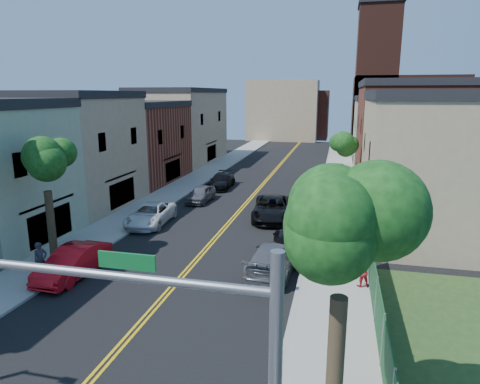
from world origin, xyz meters
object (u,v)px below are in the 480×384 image
Objects in this scene: red_sedan at (73,262)px; pedestrian_left at (41,261)px; black_car_right at (289,242)px; black_suv_lane at (272,208)px; grey_car_right at (273,258)px; dark_car_right_far at (314,185)px; black_car_left at (221,181)px; white_pickup at (151,214)px; grey_car_left at (201,194)px; silver_car_right at (304,217)px; pedestrian_right at (362,271)px.

red_sedan is 1.55m from pedestrian_left.
black_car_right is (10.61, 5.64, 0.05)m from red_sedan.
grey_car_right is at bearing -86.61° from black_suv_lane.
dark_car_right_far is 26.80m from pedestrian_left.
black_car_left is 0.92× the size of grey_car_right.
dark_car_right_far is at bearing 47.69° from white_pickup.
black_car_right is at bearing -79.19° from black_suv_lane.
grey_car_left is at bearing 41.00° from dark_car_right_far.
black_car_left is at bearing 10.95° from dark_car_right_far.
grey_car_right is (10.08, -6.40, 0.05)m from white_pickup.
black_car_left is 18.92m from black_car_right.
grey_car_right reaches higher than grey_car_left.
black_car_right is 2.52× the size of pedestrian_left.
pedestrian_left is at bearing 22.99° from grey_car_right.
black_car_left is 0.83× the size of black_suv_lane.
red_sedan is at bearing 71.54° from dark_car_right_far.
red_sedan is 1.15× the size of grey_car_left.
pedestrian_left reaches higher than black_car_left.
silver_car_right reaches higher than white_pickup.
silver_car_right is (11.00, 11.02, 0.04)m from red_sedan.
black_car_right is (8.91, -16.68, 0.10)m from black_car_left.
white_pickup is 0.97× the size of grey_car_right.
grey_car_right is at bearing -54.82° from grey_car_left.
silver_car_right is 17.08m from pedestrian_left.
black_suv_lane is (6.75, -9.55, 0.11)m from black_car_left.
black_car_right reaches higher than grey_car_left.
grey_car_left is at bearing -53.56° from grey_car_right.
black_car_left is at bearing 119.15° from black_suv_lane.
grey_car_left is at bearing 145.57° from black_suv_lane.
pedestrian_left is 1.27× the size of pedestrian_right.
black_car_left is at bearing 88.18° from red_sedan.
black_suv_lane is at bearing -55.53° from black_car_left.
white_pickup is 1.12× the size of dark_car_right_far.
pedestrian_left is at bearing -131.29° from black_suv_lane.
dark_car_right_far is 0.79× the size of black_suv_lane.
silver_car_right is 9.75m from pedestrian_right.
pedestrian_left is at bearing 22.22° from black_car_right.
grey_car_right reaches higher than white_pickup.
grey_car_right is 2.72m from black_car_right.
pedestrian_right is at bearing 107.67° from silver_car_right.
black_suv_lane is at bearing -38.34° from silver_car_right.
white_pickup is 17.46m from dark_car_right_far.
silver_car_right is at bearing -80.55° from pedestrian_right.
black_suv_lane reaches higher than black_car_left.
pedestrian_left is (-2.67, -17.45, 0.41)m from grey_car_left.
white_pickup is at bearing -26.17° from black_car_right.
grey_car_right is 1.13× the size of black_car_right.
pedestrian_left is (-11.29, -3.88, 0.32)m from grey_car_right.
red_sedan is at bearing 20.41° from grey_car_right.
red_sedan is 25.44m from dark_car_right_far.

